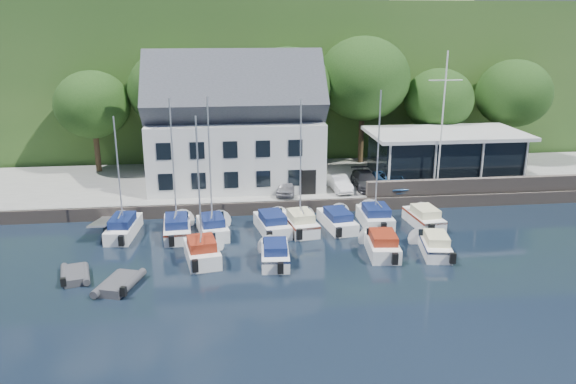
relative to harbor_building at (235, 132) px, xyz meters
name	(u,v)px	position (x,y,z in m)	size (l,w,h in m)	color
ground	(364,272)	(7.00, -16.50, -5.35)	(180.00, 180.00, 0.00)	black
quay	(316,182)	(7.00, 1.00, -4.85)	(60.00, 13.00, 1.00)	#999994
quay_face	(330,206)	(7.00, -5.50, -4.85)	(60.00, 0.30, 1.00)	#63574F
hillside	(271,60)	(7.00, 45.50, 2.65)	(160.00, 75.00, 16.00)	#24481B
field_patch	(313,8)	(15.00, 53.50, 10.80)	(50.00, 30.00, 0.30)	olive
harbor_building	(235,132)	(0.00, 0.00, 0.00)	(14.40, 8.20, 8.70)	silver
club_pavilion	(444,155)	(18.00, -0.50, -2.30)	(13.20, 7.20, 4.10)	black
seawall	(477,185)	(19.00, -5.10, -3.75)	(18.00, 0.50, 1.20)	#63574F
gangway	(106,230)	(-9.50, -7.50, -5.35)	(1.20, 6.00, 1.40)	silver
car_silver	(287,186)	(3.88, -3.60, -3.74)	(1.44, 3.58, 1.22)	#9F9EA3
car_white	(339,183)	(8.22, -3.18, -3.74)	(1.30, 3.72, 1.23)	silver
car_dgrey	(365,180)	(10.49, -2.67, -3.70)	(1.82, 4.48, 1.30)	#2D2E33
car_blue	(392,180)	(12.62, -3.13, -3.64)	(1.63, 4.14, 1.42)	#2D568A
flagpole	(442,123)	(16.04, -4.26, 1.18)	(2.66, 0.20, 11.06)	silver
tree_0	(94,122)	(-12.41, 5.30, 0.19)	(6.64, 6.64, 9.08)	black
tree_1	(173,110)	(-5.53, 6.08, 1.02)	(7.86, 7.86, 10.74)	black
tree_2	(288,108)	(4.95, 5.05, 1.15)	(8.05, 8.05, 11.00)	black
tree_3	(363,101)	(12.19, 5.95, 1.60)	(8.70, 8.70, 11.89)	black
tree_4	(437,116)	(19.34, 5.11, 0.13)	(6.56, 6.56, 8.96)	black
tree_5	(512,111)	(26.66, 4.95, 0.52)	(7.13, 7.13, 9.74)	black
boat_r1_0	(119,173)	(-8.06, -8.70, -0.89)	(1.80, 6.39, 8.91)	white
boat_r1_1	(174,174)	(-4.38, -9.14, -0.94)	(1.95, 6.34, 8.82)	white
boat_r1_2	(210,173)	(-1.96, -9.36, -0.89)	(1.92, 5.44, 8.92)	white
boat_r1_3	(272,222)	(2.20, -9.23, -4.61)	(1.97, 5.91, 1.47)	white
boat_r1_4	(301,168)	(4.17, -9.31, -0.75)	(1.94, 5.49, 9.20)	white
boat_r1_5	(337,218)	(6.91, -8.87, -4.67)	(1.91, 6.16, 1.36)	white
boat_r1_6	(377,164)	(9.76, -8.62, -0.80)	(2.20, 5.72, 9.09)	white
boat_r1_7	(424,216)	(13.20, -9.27, -4.62)	(1.87, 5.63, 1.46)	white
boat_r2_1	(199,188)	(-2.54, -13.70, -0.62)	(2.06, 5.27, 9.46)	white
boat_r2_2	(275,252)	(1.91, -14.39, -4.66)	(1.82, 5.36, 1.39)	white
boat_r2_3	(382,242)	(8.81, -13.81, -4.62)	(1.97, 5.69, 1.46)	white
boat_r2_4	(435,243)	(12.16, -14.16, -4.66)	(1.72, 5.51, 1.37)	white
dinghy_0	(75,273)	(-9.76, -15.36, -5.03)	(1.66, 2.76, 0.65)	#38393D
dinghy_1	(119,282)	(-7.02, -16.87, -4.99)	(1.85, 3.09, 0.72)	#38393D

